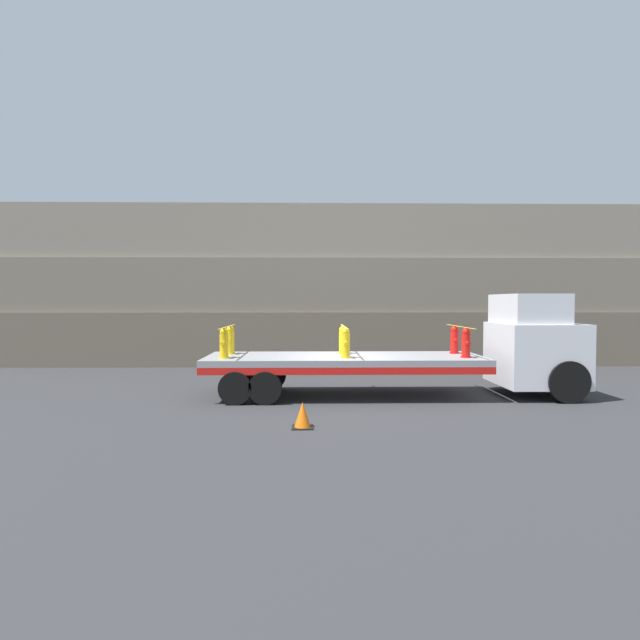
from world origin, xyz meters
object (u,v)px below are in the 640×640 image
object	(u,v)px
fire_hydrant_yellow_far_1	(343,340)
fire_hydrant_red_near_2	(466,343)
truck_cab	(537,345)
fire_hydrant_yellow_far_0	(230,340)
traffic_cone	(303,415)
fire_hydrant_yellow_near_0	(224,343)
fire_hydrant_red_far_2	(454,340)
fire_hydrant_yellow_near_1	(346,343)
flatbed_trailer	(327,363)

from	to	relation	value
fire_hydrant_yellow_far_1	fire_hydrant_red_near_2	size ratio (longest dim) A/B	1.00
truck_cab	fire_hydrant_yellow_far_0	distance (m)	9.11
fire_hydrant_yellow_far_0	traffic_cone	world-z (taller)	fire_hydrant_yellow_far_0
fire_hydrant_yellow_near_0	fire_hydrant_red_far_2	xyz separation A→B (m)	(6.81, 1.13, 0.00)
fire_hydrant_yellow_far_0	fire_hydrant_red_near_2	size ratio (longest dim) A/B	1.00
fire_hydrant_yellow_near_1	fire_hydrant_yellow_near_0	bearing A→B (deg)	180.00
flatbed_trailer	fire_hydrant_red_far_2	world-z (taller)	fire_hydrant_red_far_2
fire_hydrant_yellow_near_0	traffic_cone	size ratio (longest dim) A/B	1.49
flatbed_trailer	fire_hydrant_yellow_far_1	size ratio (longest dim) A/B	9.50
truck_cab	fire_hydrant_yellow_near_1	world-z (taller)	truck_cab
fire_hydrant_yellow_near_0	traffic_cone	bearing A→B (deg)	-54.35
fire_hydrant_yellow_near_1	fire_hydrant_yellow_far_0	bearing A→B (deg)	161.67
truck_cab	traffic_cone	size ratio (longest dim) A/B	5.29
fire_hydrant_yellow_near_1	fire_hydrant_red_near_2	xyz separation A→B (m)	(3.41, 0.00, 0.00)
flatbed_trailer	fire_hydrant_red_near_2	bearing A→B (deg)	-8.20
truck_cab	fire_hydrant_red_far_2	distance (m)	2.35
truck_cab	fire_hydrant_yellow_near_0	distance (m)	9.11
fire_hydrant_yellow_near_0	fire_hydrant_yellow_near_1	bearing A→B (deg)	0.00
flatbed_trailer	fire_hydrant_yellow_far_0	xyz separation A→B (m)	(-2.90, 0.56, 0.64)
truck_cab	fire_hydrant_yellow_far_0	size ratio (longest dim) A/B	3.54
fire_hydrant_yellow_far_0	traffic_cone	bearing A→B (deg)	-62.21
truck_cab	fire_hydrant_yellow_near_1	xyz separation A→B (m)	(-5.69, -0.56, 0.10)
truck_cab	fire_hydrant_yellow_near_0	xyz separation A→B (m)	(-9.09, -0.56, 0.10)
fire_hydrant_red_near_2	traffic_cone	distance (m)	5.69
flatbed_trailer	fire_hydrant_yellow_near_0	size ratio (longest dim) A/B	9.50
fire_hydrant_yellow_near_0	fire_hydrant_red_far_2	world-z (taller)	same
fire_hydrant_red_near_2	traffic_cone	world-z (taller)	fire_hydrant_red_near_2
fire_hydrant_yellow_near_1	truck_cab	bearing A→B (deg)	5.67
flatbed_trailer	fire_hydrant_yellow_near_1	xyz separation A→B (m)	(0.51, -0.56, 0.64)
flatbed_trailer	fire_hydrant_red_near_2	distance (m)	4.01
fire_hydrant_yellow_far_0	fire_hydrant_red_far_2	bearing A→B (deg)	0.00
fire_hydrant_yellow_near_0	traffic_cone	world-z (taller)	fire_hydrant_yellow_near_0
flatbed_trailer	fire_hydrant_red_near_2	size ratio (longest dim) A/B	9.50
fire_hydrant_red_near_2	truck_cab	bearing A→B (deg)	13.89
fire_hydrant_yellow_far_1	fire_hydrant_red_far_2	world-z (taller)	same
fire_hydrant_yellow_far_0	traffic_cone	distance (m)	4.99
fire_hydrant_yellow_near_1	flatbed_trailer	bearing A→B (deg)	131.99
fire_hydrant_yellow_near_0	traffic_cone	distance (m)	4.07
flatbed_trailer	fire_hydrant_yellow_far_1	bearing A→B (deg)	48.01
fire_hydrant_yellow_near_1	fire_hydrant_yellow_far_1	xyz separation A→B (m)	(0.00, 1.13, 0.00)
fire_hydrant_yellow_far_1	traffic_cone	distance (m)	4.61
fire_hydrant_yellow_near_1	traffic_cone	world-z (taller)	fire_hydrant_yellow_near_1
truck_cab	fire_hydrant_yellow_far_0	world-z (taller)	truck_cab
truck_cab	fire_hydrant_yellow_far_1	xyz separation A→B (m)	(-5.69, 0.56, 0.10)
truck_cab	traffic_cone	xyz separation A→B (m)	(-6.85, -3.69, -1.22)
fire_hydrant_yellow_far_1	fire_hydrant_red_far_2	distance (m)	3.41
fire_hydrant_yellow_near_1	fire_hydrant_yellow_far_1	bearing A→B (deg)	90.00
fire_hydrant_yellow_near_1	fire_hydrant_red_far_2	xyz separation A→B (m)	(3.41, 1.13, 0.00)
fire_hydrant_red_near_2	traffic_cone	size ratio (longest dim) A/B	1.49
truck_cab	fire_hydrant_yellow_near_0	size ratio (longest dim) A/B	3.54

